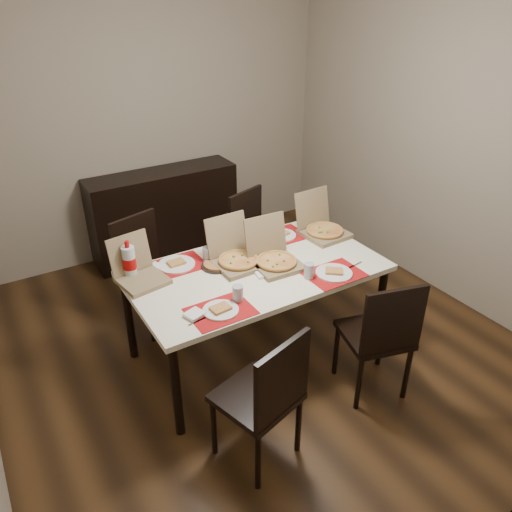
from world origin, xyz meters
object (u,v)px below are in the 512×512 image
Objects in this scene: dining_table at (256,276)px; pizza_box_center at (274,258)px; chair_far_right at (256,237)px; dip_bowl at (250,253)px; chair_near_right at (381,334)px; sideboard at (164,214)px; soda_bottle at (129,262)px; chair_far_left at (146,267)px; chair_near_left at (266,395)px.

dining_table is 4.76× the size of pizza_box_center.
dip_bowl is at bearing -124.39° from chair_far_right.
dip_bowl is at bearing 111.87° from chair_near_right.
sideboard is at bearing 113.45° from chair_far_right.
chair_far_right is at bearing 20.14° from soda_bottle.
chair_near_right reaches higher than sideboard.
soda_bottle is at bearing 137.51° from chair_near_right.
chair_far_left is (-0.59, -1.05, 0.06)m from sideboard.
sideboard is 2.73m from chair_near_right.
chair_near_left is 1.72m from chair_far_left.
pizza_box_center is (0.14, -0.03, 0.12)m from dining_table.
soda_bottle is at bearing 104.61° from chair_near_left.
chair_far_left is 1.04m from chair_far_right.
dining_table is (-0.04, -1.88, 0.23)m from sideboard.
chair_near_right is 1.00× the size of chair_far_left.
sideboard is 2.82m from chair_near_left.
chair_far_right is at bearing 58.82° from dining_table.
pizza_box_center is 1.02m from soda_bottle.
chair_far_right reaches higher than dining_table.
dining_table is 1.94× the size of chair_far_left.
dining_table is at bearing 169.05° from pizza_box_center.
chair_far_right is at bearing -66.55° from sideboard.
chair_far_right is at bearing 67.03° from pizza_box_center.
chair_near_left is (-0.52, -2.77, 0.06)m from sideboard.
chair_far_right is (1.04, -0.00, 0.00)m from chair_far_left.
chair_near_right is 0.90m from pizza_box_center.
chair_far_left is 7.53× the size of dip_bowl.
chair_far_left is at bearing 92.08° from chair_near_left.
chair_far_left is at bearing 179.83° from chair_far_right.
chair_far_left reaches higher than dining_table.
dining_table is 0.98m from chair_far_right.
soda_bottle reaches higher than sideboard.
soda_bottle is (-0.80, 0.35, 0.18)m from dining_table.
pizza_box_center is (-0.36, -0.86, 0.29)m from chair_far_right.
chair_near_left is 1.33m from soda_bottle.
chair_near_right is 3.34× the size of soda_bottle.
dining_table is 6.46× the size of soda_bottle.
sideboard is at bearing 60.94° from chair_far_left.
chair_far_right is 7.53× the size of dip_bowl.
soda_bottle is (-0.32, 1.24, 0.36)m from chair_near_left.
chair_far_right is 3.34× the size of soda_bottle.
dip_bowl reaches higher than dining_table.
sideboard is 0.83× the size of dining_table.
chair_near_left is at bearing -75.39° from soda_bottle.
chair_near_right is at bearing -58.44° from chair_far_left.
chair_near_right is at bearing -60.07° from dining_table.
chair_near_left is at bearing -118.34° from dining_table.
pizza_box_center is at bearing -10.95° from dining_table.
soda_bottle is at bearing -159.86° from chair_far_right.
dip_bowl is (0.02, -1.69, 0.32)m from sideboard.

